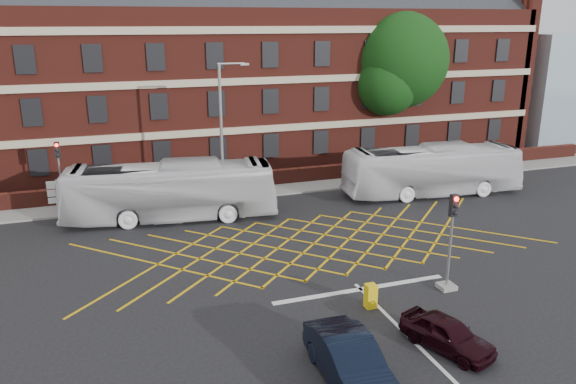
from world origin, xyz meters
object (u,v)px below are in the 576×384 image
object	(u,v)px
deciduous_tree	(399,67)
bus_left	(170,191)
traffic_light_far	(61,183)
bus_right	(432,170)
traffic_light_near	(450,251)
car_maroon	(447,334)
direction_signs	(57,193)
street_lamp	(223,161)
car_navy	(350,362)
utility_cabinet	(371,296)

from	to	relation	value
deciduous_tree	bus_left	bearing A→B (deg)	-156.87
traffic_light_far	bus_right	bearing A→B (deg)	-10.51
bus_right	traffic_light_near	world-z (taller)	traffic_light_near
bus_left	car_maroon	size ratio (longest dim) A/B	3.49
bus_left	bus_right	size ratio (longest dim) A/B	1.02
car_maroon	direction_signs	bearing A→B (deg)	103.83
traffic_light_near	street_lamp	world-z (taller)	street_lamp
car_maroon	deciduous_tree	world-z (taller)	deciduous_tree
car_navy	utility_cabinet	bearing A→B (deg)	56.85
car_navy	utility_cabinet	world-z (taller)	car_navy
car_navy	traffic_light_far	distance (m)	23.09
bus_right	car_navy	xyz separation A→B (m)	(-13.76, -16.84, -0.89)
car_maroon	traffic_light_far	bearing A→B (deg)	102.39
bus_right	car_maroon	size ratio (longest dim) A/B	3.41
bus_left	car_maroon	bearing A→B (deg)	-147.98
traffic_light_far	direction_signs	distance (m)	0.87
bus_left	car_navy	xyz separation A→B (m)	(3.27, -17.57, -0.93)
utility_cabinet	car_navy	bearing A→B (deg)	-124.29
bus_left	direction_signs	size ratio (longest dim) A/B	5.53
deciduous_tree	direction_signs	distance (m)	26.86
car_maroon	street_lamp	size ratio (longest dim) A/B	0.40
traffic_light_far	street_lamp	distance (m)	9.86
bus_right	direction_signs	size ratio (longest dim) A/B	5.40
traffic_light_near	direction_signs	distance (m)	22.64
car_maroon	deciduous_tree	distance (m)	28.72
bus_right	utility_cabinet	distance (m)	16.69
deciduous_tree	direction_signs	size ratio (longest dim) A/B	5.40
bus_right	car_maroon	bearing A→B (deg)	155.06
car_maroon	traffic_light_near	world-z (taller)	traffic_light_near
traffic_light_near	utility_cabinet	xyz separation A→B (m)	(-3.89, -0.42, -1.26)
car_navy	street_lamp	world-z (taller)	street_lamp
car_maroon	traffic_light_near	xyz separation A→B (m)	(2.71, 3.98, 1.17)
bus_left	utility_cabinet	bearing A→B (deg)	-146.68
traffic_light_far	direction_signs	bearing A→B (deg)	-107.58
street_lamp	traffic_light_far	bearing A→B (deg)	163.16
car_maroon	traffic_light_far	size ratio (longest dim) A/B	0.82
bus_left	car_maroon	xyz separation A→B (m)	(7.34, -16.90, -1.10)
street_lamp	direction_signs	xyz separation A→B (m)	(-9.59, 2.09, -1.65)
traffic_light_near	street_lamp	size ratio (longest dim) A/B	0.48
bus_left	car_navy	bearing A→B (deg)	-160.91
car_maroon	utility_cabinet	bearing A→B (deg)	87.61
street_lamp	utility_cabinet	bearing A→B (deg)	-78.69
car_navy	traffic_light_far	xyz separation A→B (m)	(-9.28, 21.12, 1.00)
car_maroon	traffic_light_near	distance (m)	4.95
bus_right	deciduous_tree	xyz separation A→B (m)	(2.28, 8.98, 5.94)
bus_right	street_lamp	world-z (taller)	street_lamp
street_lamp	direction_signs	size ratio (longest dim) A/B	4.01
bus_right	traffic_light_far	bearing A→B (deg)	85.50
direction_signs	utility_cabinet	world-z (taller)	direction_signs
traffic_light_far	bus_left	bearing A→B (deg)	-30.53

